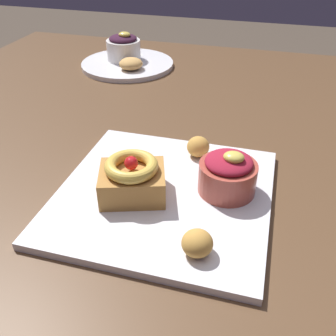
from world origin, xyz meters
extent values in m
cube|color=brown|center=(0.00, 0.00, 0.71)|extent=(1.24, 1.06, 0.04)
cylinder|color=brown|center=(-0.53, 0.44, 0.34)|extent=(0.07, 0.07, 0.69)
cube|color=white|center=(0.06, -0.23, 0.74)|extent=(0.30, 0.30, 0.01)
cube|color=#B77F3D|center=(0.02, -0.25, 0.76)|extent=(0.11, 0.10, 0.04)
torus|color=#E5BC4C|center=(0.02, -0.25, 0.79)|extent=(0.09, 0.09, 0.02)
sphere|color=red|center=(0.02, -0.25, 0.80)|extent=(0.02, 0.02, 0.02)
cylinder|color=#B24C3D|center=(0.15, -0.20, 0.76)|extent=(0.08, 0.08, 0.04)
ellipsoid|color=#A31E33|center=(0.15, -0.20, 0.79)|extent=(0.07, 0.07, 0.02)
ellipsoid|color=#E5CC56|center=(0.15, -0.20, 0.80)|extent=(0.03, 0.02, 0.01)
ellipsoid|color=gold|center=(0.13, -0.33, 0.76)|extent=(0.04, 0.04, 0.03)
ellipsoid|color=gold|center=(0.09, -0.12, 0.76)|extent=(0.04, 0.04, 0.03)
cylinder|color=white|center=(-0.19, 0.29, 0.74)|extent=(0.24, 0.24, 0.01)
cylinder|color=white|center=(-0.21, 0.31, 0.77)|extent=(0.09, 0.09, 0.05)
ellipsoid|color=#38192D|center=(-0.21, 0.31, 0.80)|extent=(0.07, 0.07, 0.02)
ellipsoid|color=#E5CC56|center=(-0.20, 0.30, 0.81)|extent=(0.03, 0.03, 0.01)
ellipsoid|color=tan|center=(-0.16, 0.24, 0.76)|extent=(0.06, 0.06, 0.03)
camera|label=1|loc=(0.19, -0.65, 1.08)|focal=41.10mm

